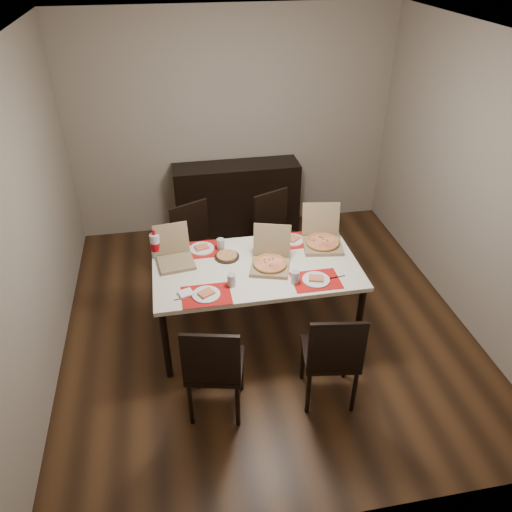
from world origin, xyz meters
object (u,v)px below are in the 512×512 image
at_px(chair_near_left, 214,367).
at_px(chair_far_left, 196,244).
at_px(dining_table, 256,272).
at_px(soda_bottle, 155,245).
at_px(pizza_box_center, 270,261).
at_px(chair_near_right, 332,355).
at_px(chair_far_right, 276,231).
at_px(dip_bowl, 259,251).
at_px(sideboard, 237,199).

xyz_separation_m(chair_near_left, chair_far_left, (0.02, 1.74, 0.00)).
relative_size(chair_near_left, chair_far_left, 1.00).
xyz_separation_m(dining_table, soda_bottle, (-0.86, 0.31, 0.18)).
distance_m(dining_table, chair_near_left, 1.04).
distance_m(pizza_box_center, soda_bottle, 1.04).
bearing_deg(dining_table, chair_far_left, 119.61).
xyz_separation_m(chair_near_left, soda_bottle, (-0.37, 1.21, 0.36)).
bearing_deg(chair_near_left, dining_table, 61.80).
bearing_deg(soda_bottle, pizza_box_center, -18.96).
distance_m(chair_near_right, chair_far_right, 1.89).
bearing_deg(dip_bowl, chair_near_right, -73.37).
xyz_separation_m(sideboard, soda_bottle, (-0.97, -1.58, 0.42)).
relative_size(dip_bowl, soda_bottle, 0.42).
xyz_separation_m(chair_far_left, pizza_box_center, (0.59, -0.86, 0.29)).
xyz_separation_m(sideboard, dining_table, (-0.11, -1.89, 0.23)).
bearing_deg(chair_far_right, sideboard, 106.82).
xyz_separation_m(chair_near_right, soda_bottle, (-1.27, 1.26, 0.36)).
bearing_deg(soda_bottle, sideboard, 58.52).
distance_m(sideboard, soda_bottle, 1.90).
bearing_deg(dining_table, soda_bottle, 160.31).
xyz_separation_m(pizza_box_center, soda_bottle, (-0.98, 0.34, 0.06)).
distance_m(chair_far_right, pizza_box_center, 1.05).
distance_m(dining_table, dip_bowl, 0.23).
bearing_deg(soda_bottle, dip_bowl, -6.01).
height_order(sideboard, soda_bottle, soda_bottle).
distance_m(chair_near_left, dip_bowl, 1.27).
height_order(sideboard, chair_near_left, chair_near_left).
relative_size(sideboard, dining_table, 0.83).
relative_size(chair_near_left, dip_bowl, 8.06).
bearing_deg(dip_bowl, soda_bottle, 173.99).
height_order(chair_far_left, pizza_box_center, pizza_box_center).
relative_size(sideboard, chair_near_right, 1.61).
distance_m(chair_near_left, chair_far_right, 2.05).
bearing_deg(pizza_box_center, sideboard, 90.36).
bearing_deg(chair_near_left, chair_far_right, 64.39).
height_order(chair_far_right, pizza_box_center, pizza_box_center).
relative_size(chair_near_left, pizza_box_center, 2.08).
distance_m(sideboard, chair_near_right, 2.85).
distance_m(sideboard, chair_near_left, 2.86).
height_order(dining_table, pizza_box_center, pizza_box_center).
bearing_deg(chair_far_left, soda_bottle, -126.44).
xyz_separation_m(dining_table, chair_far_right, (0.40, 0.94, -0.17)).
bearing_deg(chair_near_left, dip_bowl, 63.52).
height_order(sideboard, dip_bowl, sideboard).
bearing_deg(chair_far_left, chair_near_right, -63.49).
bearing_deg(chair_near_right, chair_near_left, 177.37).
xyz_separation_m(dining_table, chair_far_left, (-0.47, 0.83, -0.17)).
bearing_deg(sideboard, chair_near_right, -83.86).
distance_m(dining_table, pizza_box_center, 0.17).
height_order(chair_far_left, dip_bowl, chair_far_left).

